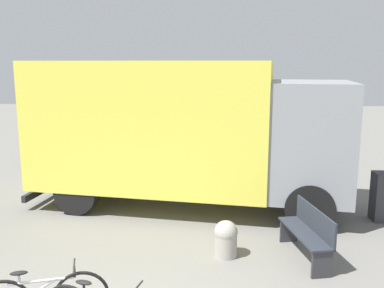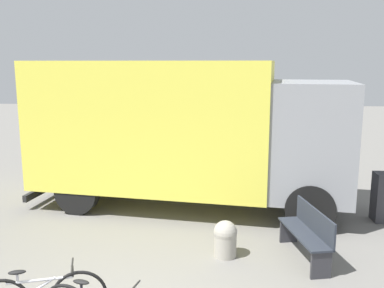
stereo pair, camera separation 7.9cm
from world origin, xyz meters
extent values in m
cube|color=#EAE04C|center=(-0.11, 5.53, 1.98)|extent=(5.79, 3.11, 2.94)
cube|color=gray|center=(3.47, 5.01, 1.76)|extent=(2.03, 2.47, 2.50)
cube|color=black|center=(-2.89, 5.94, 0.28)|extent=(0.42, 2.21, 0.16)
cylinder|color=black|center=(3.61, 6.01, 0.51)|extent=(1.04, 0.42, 1.01)
cylinder|color=black|center=(3.32, 4.01, 0.51)|extent=(1.04, 0.42, 1.01)
cylinder|color=black|center=(-1.47, 6.75, 0.51)|extent=(1.04, 0.42, 1.01)
cylinder|color=black|center=(-1.76, 4.76, 0.51)|extent=(1.04, 0.42, 1.01)
cube|color=#282D38|center=(2.97, 2.77, 0.47)|extent=(0.71, 1.58, 0.04)
cube|color=#282D38|center=(3.15, 2.81, 0.69)|extent=(0.35, 1.51, 0.46)
cube|color=#2D2D33|center=(3.12, 2.07, 0.23)|extent=(0.34, 0.12, 0.46)
cube|color=#2D2D33|center=(2.82, 3.48, 0.23)|extent=(0.34, 0.12, 0.46)
cylinder|color=silver|center=(-0.80, 0.54, 0.66)|extent=(0.79, 0.27, 0.04)
cylinder|color=silver|center=(-1.06, 0.46, 0.72)|extent=(0.03, 0.03, 0.12)
ellipsoid|color=black|center=(-1.06, 0.46, 0.80)|extent=(0.24, 0.15, 0.05)
cylinder|color=black|center=(-0.41, 0.65, 0.74)|extent=(0.03, 0.03, 0.15)
cylinder|color=black|center=(-0.41, 0.65, 0.81)|extent=(0.15, 0.43, 0.02)
cylinder|color=black|center=(-0.17, 0.28, 0.72)|extent=(0.03, 0.03, 0.12)
ellipsoid|color=black|center=(-0.17, 0.28, 0.80)|extent=(0.24, 0.14, 0.05)
cylinder|color=#9E998C|center=(1.60, 2.77, 0.23)|extent=(0.40, 0.40, 0.45)
sphere|color=#9E998C|center=(1.60, 2.77, 0.45)|extent=(0.42, 0.42, 0.42)
camera|label=1|loc=(1.42, -4.39, 3.42)|focal=40.00mm
camera|label=2|loc=(1.50, -4.38, 3.42)|focal=40.00mm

